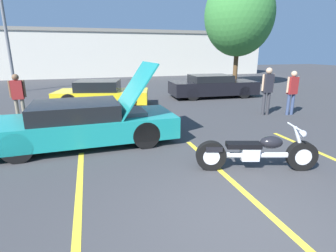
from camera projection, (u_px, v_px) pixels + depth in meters
ground_plane at (249, 226)px, 3.74m from camera, size 80.00×80.00×0.00m
parking_stripe_foreground at (78, 205)px, 4.26m from camera, size 0.12×4.70×0.01m
parking_stripe_middle at (232, 181)px, 5.03m from camera, size 0.12×4.70×0.01m
far_building at (108, 52)px, 26.09m from camera, size 32.00×4.20×4.40m
light_pole at (5, 16)px, 14.91m from camera, size 1.21×0.28×7.95m
tree_background at (239, 16)px, 17.81m from camera, size 4.70×4.70×7.45m
motorcycle at (256, 153)px, 5.44m from camera, size 2.45×1.00×0.95m
show_car_hood_open at (85, 123)px, 6.92m from camera, size 4.79×1.96×2.12m
parked_car_right_row at (213, 86)px, 14.17m from camera, size 4.69×2.05×1.19m
parked_car_mid_row at (102, 94)px, 11.77m from camera, size 4.34×2.65×1.16m
spectator_near_motorcycle at (18, 94)px, 9.03m from camera, size 0.52×0.22×1.67m
spectator_by_show_car at (268, 87)px, 10.01m from camera, size 0.52×0.24×1.82m
spectator_midground at (292, 89)px, 10.02m from camera, size 0.52×0.22×1.70m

